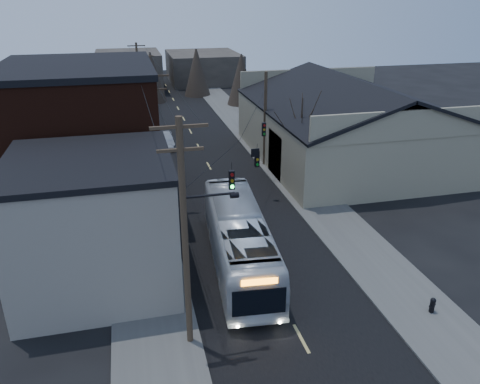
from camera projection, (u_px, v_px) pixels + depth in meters
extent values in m
plane|color=black|center=(318.00, 370.00, 19.76)|extent=(160.00, 160.00, 0.00)
cube|color=black|center=(202.00, 153.00, 46.55)|extent=(9.00, 110.00, 0.02)
cube|color=#474744|center=(135.00, 157.00, 45.12)|extent=(4.00, 110.00, 0.12)
cube|color=#474744|center=(264.00, 147.00, 47.95)|extent=(4.00, 110.00, 0.12)
cube|color=slate|center=(95.00, 225.00, 24.46)|extent=(8.00, 8.00, 7.00)
cube|color=black|center=(84.00, 140.00, 33.48)|extent=(10.00, 12.00, 10.00)
cube|color=#2F2B26|center=(101.00, 110.00, 48.47)|extent=(9.00, 14.00, 7.00)
cube|color=gray|center=(346.00, 133.00, 43.94)|extent=(16.00, 20.00, 5.00)
cube|color=black|center=(309.00, 95.00, 41.58)|extent=(8.16, 20.60, 2.86)
cube|color=black|center=(390.00, 91.00, 43.32)|extent=(8.16, 20.60, 2.86)
cube|color=#2F2B26|center=(129.00, 71.00, 75.34)|extent=(10.00, 12.00, 6.00)
cube|color=#2F2B26|center=(203.00, 67.00, 82.83)|extent=(12.00, 14.00, 5.00)
cone|color=black|center=(300.00, 142.00, 37.63)|extent=(0.40, 0.40, 7.20)
cylinder|color=#382B1E|center=(185.00, 241.00, 19.28)|extent=(0.28, 0.28, 10.50)
cube|color=#382B1E|center=(179.00, 127.00, 17.38)|extent=(2.20, 0.12, 0.12)
cylinder|color=#382B1E|center=(157.00, 143.00, 32.78)|extent=(0.28, 0.28, 10.00)
cube|color=#382B1E|center=(152.00, 76.00, 30.97)|extent=(2.20, 0.12, 0.12)
cylinder|color=#382B1E|center=(145.00, 102.00, 46.28)|extent=(0.28, 0.28, 9.50)
cube|color=#382B1E|center=(142.00, 56.00, 44.57)|extent=(2.20, 0.12, 0.12)
cylinder|color=#382B1E|center=(139.00, 79.00, 59.78)|extent=(0.28, 0.28, 9.00)
cube|color=#382B1E|center=(136.00, 46.00, 58.17)|extent=(2.20, 0.12, 0.12)
cylinder|color=#382B1E|center=(265.00, 120.00, 41.51)|extent=(0.28, 0.28, 8.50)
cube|color=black|center=(232.00, 180.00, 23.68)|extent=(0.28, 0.20, 1.00)
cube|color=black|center=(257.00, 159.00, 28.51)|extent=(0.28, 0.20, 1.00)
cube|color=black|center=(264.00, 129.00, 34.31)|extent=(0.28, 0.20, 1.00)
imported|color=silver|center=(239.00, 239.00, 26.74)|extent=(3.93, 12.53, 3.43)
imported|color=#999AA0|center=(164.00, 140.00, 48.04)|extent=(1.78, 4.50, 1.46)
cylinder|color=black|center=(432.00, 306.00, 23.06)|extent=(0.25, 0.25, 0.64)
sphere|color=black|center=(433.00, 300.00, 22.92)|extent=(0.28, 0.28, 0.28)
cylinder|color=black|center=(432.00, 305.00, 23.04)|extent=(0.39, 0.24, 0.13)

